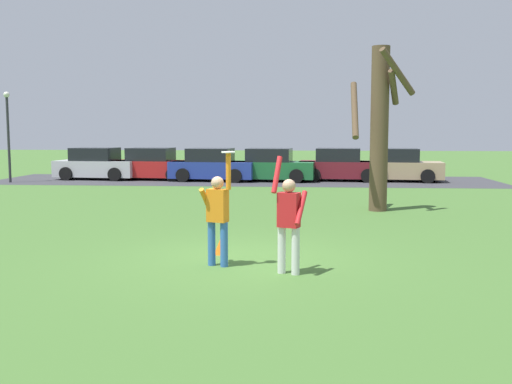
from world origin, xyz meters
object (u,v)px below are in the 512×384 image
(parked_car_blue, at_px, (213,166))
(person_catcher, at_px, (218,213))
(frisbee_disc, at_px, (228,152))
(field_cone_orange, at_px, (220,246))
(parked_car_red, at_px, (153,165))
(lamppost_by_lot, at_px, (8,128))
(parked_car_maroon, at_px, (341,166))
(person_defender, at_px, (289,218))
(parked_car_silver, at_px, (97,165))
(parked_car_green, at_px, (271,166))
(bare_tree_tall, at_px, (379,125))
(parked_car_tan, at_px, (398,166))

(parked_car_blue, bearing_deg, person_catcher, -75.61)
(frisbee_disc, bearing_deg, field_cone_orange, 105.81)
(person_catcher, bearing_deg, frisbee_disc, 0.00)
(parked_car_red, distance_m, lamppost_by_lot, 6.96)
(parked_car_red, distance_m, field_cone_orange, 18.37)
(parked_car_red, distance_m, parked_car_maroon, 9.31)
(person_defender, bearing_deg, field_cone_orange, -26.37)
(person_catcher, relative_size, field_cone_orange, 6.50)
(parked_car_red, bearing_deg, person_catcher, -66.81)
(lamppost_by_lot, bearing_deg, person_defender, -50.90)
(lamppost_by_lot, bearing_deg, field_cone_orange, -51.32)
(person_catcher, height_order, field_cone_orange, person_catcher)
(frisbee_disc, relative_size, parked_car_maroon, 0.06)
(parked_car_silver, distance_m, field_cone_orange, 19.43)
(person_defender, relative_size, parked_car_green, 0.48)
(person_defender, bearing_deg, parked_car_green, -65.42)
(person_defender, bearing_deg, bare_tree_tall, -86.53)
(person_defender, distance_m, parked_car_maroon, 19.13)
(parked_car_red, distance_m, parked_car_tan, 12.06)
(parked_car_red, xyz_separation_m, parked_car_tan, (12.06, 0.01, 0.00))
(parked_car_blue, height_order, bare_tree_tall, bare_tree_tall)
(parked_car_blue, distance_m, parked_car_tan, 9.00)
(person_catcher, relative_size, parked_car_green, 0.49)
(person_defender, distance_m, parked_car_silver, 21.40)
(parked_car_maroon, xyz_separation_m, parked_car_tan, (2.75, -0.10, 0.00))
(parked_car_green, bearing_deg, parked_car_blue, -172.66)
(frisbee_disc, height_order, parked_car_maroon, frisbee_disc)
(parked_car_blue, xyz_separation_m, field_cone_orange, (2.79, -16.91, -0.57))
(person_catcher, xyz_separation_m, person_defender, (1.31, -0.49, -0.00))
(person_defender, distance_m, frisbee_disc, 1.61)
(parked_car_maroon, height_order, bare_tree_tall, bare_tree_tall)
(parked_car_tan, distance_m, lamppost_by_lot, 18.64)
(frisbee_disc, xyz_separation_m, parked_car_maroon, (3.14, 18.60, -1.37))
(bare_tree_tall, bearing_deg, parked_car_red, 132.56)
(parked_car_red, relative_size, parked_car_tan, 1.00)
(person_catcher, distance_m, bare_tree_tall, 8.80)
(parked_car_maroon, xyz_separation_m, field_cone_orange, (-3.45, -17.51, -0.57))
(parked_car_green, bearing_deg, parked_car_red, -178.52)
(parked_car_maroon, relative_size, bare_tree_tall, 0.85)
(parked_car_tan, relative_size, field_cone_orange, 13.27)
(bare_tree_tall, relative_size, field_cone_orange, 15.60)
(parked_car_red, xyz_separation_m, parked_car_maroon, (9.31, 0.11, 0.00))
(frisbee_disc, xyz_separation_m, lamppost_by_lot, (-12.53, 16.36, 0.49))
(frisbee_disc, bearing_deg, parked_car_tan, 72.35)
(person_catcher, height_order, parked_car_green, person_catcher)
(person_catcher, distance_m, parked_car_silver, 20.37)
(parked_car_tan, bearing_deg, parked_car_green, -170.98)
(person_catcher, bearing_deg, bare_tree_tall, 84.21)
(parked_car_blue, xyz_separation_m, parked_car_maroon, (6.23, 0.61, 0.00))
(parked_car_green, height_order, parked_car_maroon, same)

